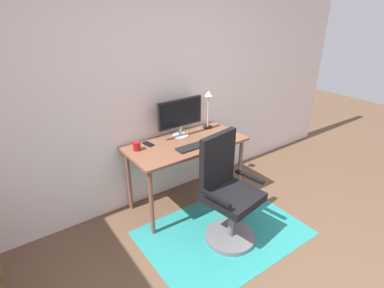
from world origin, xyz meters
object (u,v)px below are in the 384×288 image
(computer_mouse, at_px, (220,138))
(desk, at_px, (186,149))
(keyboard, at_px, (196,146))
(office_chair, at_px, (227,197))
(monitor, at_px, (180,114))
(desk_lamp, at_px, (208,102))
(cell_phone, at_px, (148,144))
(coffee_cup, at_px, (137,146))

(computer_mouse, bearing_deg, desk, 155.09)
(keyboard, xyz_separation_m, office_chair, (-0.03, -0.56, -0.31))
(keyboard, height_order, computer_mouse, computer_mouse)
(monitor, bearing_deg, office_chair, -94.00)
(keyboard, xyz_separation_m, desk_lamp, (0.44, 0.35, 0.31))
(keyboard, distance_m, cell_phone, 0.51)
(monitor, relative_size, keyboard, 1.27)
(monitor, xyz_separation_m, coffee_cup, (-0.56, -0.04, -0.21))
(coffee_cup, relative_size, office_chair, 0.08)
(desk, distance_m, keyboard, 0.18)
(cell_phone, distance_m, desk_lamp, 0.87)
(cell_phone, bearing_deg, keyboard, -50.49)
(coffee_cup, distance_m, cell_phone, 0.17)
(desk, xyz_separation_m, monitor, (0.04, 0.17, 0.35))
(coffee_cup, height_order, office_chair, office_chair)
(computer_mouse, bearing_deg, monitor, 132.31)
(office_chair, bearing_deg, coffee_cup, 111.36)
(desk_lamp, bearing_deg, keyboard, -141.48)
(monitor, relative_size, cell_phone, 3.92)
(monitor, bearing_deg, cell_phone, 178.42)
(computer_mouse, xyz_separation_m, office_chair, (-0.37, -0.55, -0.32))
(keyboard, bearing_deg, desk, 95.40)
(monitor, bearing_deg, desk, -103.89)
(desk_lamp, bearing_deg, cell_phone, -179.32)
(monitor, xyz_separation_m, office_chair, (-0.06, -0.89, -0.56))
(monitor, relative_size, desk_lamp, 1.21)
(desk, distance_m, coffee_cup, 0.55)
(coffee_cup, bearing_deg, desk, -14.20)
(cell_phone, bearing_deg, desk, -35.61)
(keyboard, relative_size, coffee_cup, 4.84)
(monitor, height_order, office_chair, monitor)
(coffee_cup, xyz_separation_m, desk_lamp, (0.97, 0.06, 0.27))
(cell_phone, relative_size, desk_lamp, 0.31)
(desk_lamp, bearing_deg, desk, -156.68)
(keyboard, height_order, coffee_cup, coffee_cup)
(computer_mouse, relative_size, cell_phone, 0.74)
(desk, bearing_deg, monitor, 76.11)
(cell_phone, xyz_separation_m, desk_lamp, (0.81, 0.01, 0.31))
(monitor, bearing_deg, keyboard, -94.98)
(keyboard, relative_size, office_chair, 0.40)
(coffee_cup, relative_size, cell_phone, 0.63)
(desk, distance_m, computer_mouse, 0.40)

